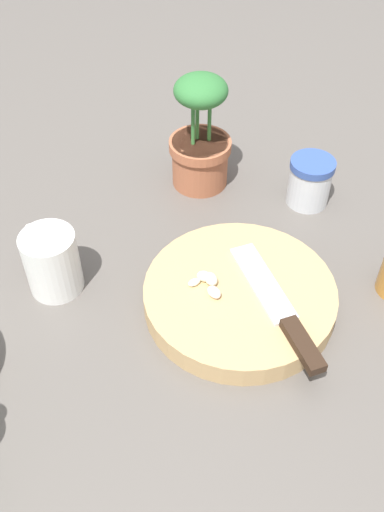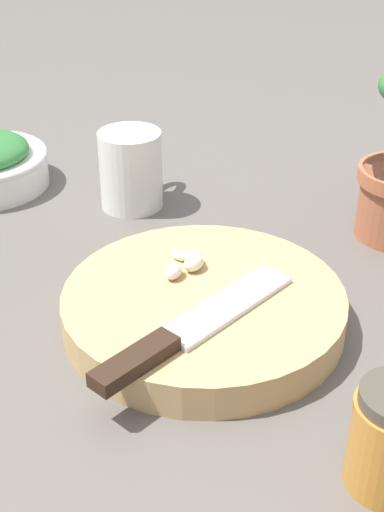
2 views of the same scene
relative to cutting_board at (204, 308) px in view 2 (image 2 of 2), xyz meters
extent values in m
plane|color=#56514C|center=(-0.08, 0.04, -0.02)|extent=(5.00, 5.00, 0.00)
cylinder|color=tan|center=(0.00, 0.00, 0.00)|extent=(0.26, 0.26, 0.03)
cube|color=black|center=(0.01, -0.12, 0.02)|extent=(0.04, 0.08, 0.01)
cube|color=silver|center=(0.03, -0.01, 0.02)|extent=(0.06, 0.15, 0.01)
ellipsoid|color=silver|center=(-0.05, 0.03, 0.02)|extent=(0.02, 0.01, 0.01)
ellipsoid|color=beige|center=(-0.03, 0.03, 0.02)|extent=(0.02, 0.02, 0.02)
ellipsoid|color=#F3DDD2|center=(-0.04, 0.01, 0.02)|extent=(0.02, 0.02, 0.01)
ellipsoid|color=#E9E7C5|center=(-0.03, 0.04, 0.02)|extent=(0.02, 0.02, 0.02)
cylinder|color=silver|center=(-0.19, 0.16, 0.03)|extent=(0.07, 0.07, 0.09)
torus|color=silver|center=(-0.20, 0.21, 0.03)|extent=(0.02, 0.06, 0.06)
camera|label=1|loc=(-0.32, -0.39, 0.58)|focal=40.00mm
camera|label=2|loc=(0.26, -0.46, 0.37)|focal=50.00mm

